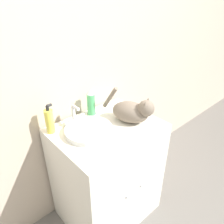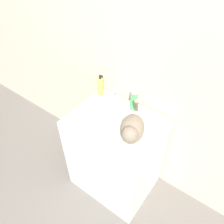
# 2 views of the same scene
# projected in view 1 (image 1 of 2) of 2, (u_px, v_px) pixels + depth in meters

# --- Properties ---
(wall_back) EXTENTS (6.00, 0.05, 2.50)m
(wall_back) POSITION_uv_depth(u_px,v_px,m) (75.00, 60.00, 1.49)
(wall_back) COLOR #C6B29E
(wall_back) RESTS_ON ground_plane
(vanity_cabinet) EXTENTS (0.72, 0.57, 0.86)m
(vanity_cabinet) POSITION_uv_depth(u_px,v_px,m) (108.00, 173.00, 1.70)
(vanity_cabinet) COLOR silver
(vanity_cabinet) RESTS_ON ground_plane
(sink_basin) EXTENTS (0.31, 0.31, 0.04)m
(sink_basin) POSITION_uv_depth(u_px,v_px,m) (89.00, 130.00, 1.42)
(sink_basin) COLOR silver
(sink_basin) RESTS_ON vanity_cabinet
(faucet) EXTENTS (0.18, 0.08, 0.14)m
(faucet) POSITION_uv_depth(u_px,v_px,m) (74.00, 115.00, 1.50)
(faucet) COLOR silver
(faucet) RESTS_ON vanity_cabinet
(cat) EXTENTS (0.26, 0.38, 0.24)m
(cat) POSITION_uv_depth(u_px,v_px,m) (133.00, 111.00, 1.51)
(cat) COLOR #7A6B5B
(cat) RESTS_ON vanity_cabinet
(soap_bottle) EXTENTS (0.06, 0.05, 0.20)m
(soap_bottle) POSITION_uv_depth(u_px,v_px,m) (50.00, 121.00, 1.39)
(soap_bottle) COLOR #EADB4C
(soap_bottle) RESTS_ON vanity_cabinet
(spray_bottle) EXTENTS (0.06, 0.06, 0.20)m
(spray_bottle) POSITION_uv_depth(u_px,v_px,m) (91.00, 103.00, 1.58)
(spray_bottle) COLOR #4CB266
(spray_bottle) RESTS_ON vanity_cabinet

